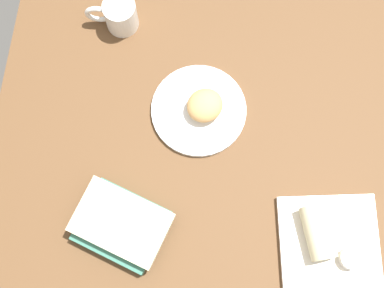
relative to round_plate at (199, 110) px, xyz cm
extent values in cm
cube|color=brown|center=(-7.46, 9.43, -2.70)|extent=(110.00, 90.00, 4.00)
cylinder|color=white|center=(0.00, 0.00, 0.00)|extent=(22.32, 22.32, 1.40)
ellipsoid|color=tan|center=(-1.33, -0.29, 3.39)|extent=(11.58, 11.54, 5.38)
cube|color=silver|center=(-32.26, 27.51, 0.10)|extent=(24.87, 24.87, 1.60)
cylinder|color=silver|center=(-36.48, 30.04, 2.19)|extent=(4.72, 4.72, 2.58)
cylinder|color=#BE4D2D|center=(-36.48, 30.04, 3.18)|extent=(3.87, 3.87, 0.40)
cylinder|color=beige|center=(-28.89, 25.49, 3.81)|extent=(9.24, 12.93, 5.81)
cube|color=#387260|center=(13.74, 28.97, 1.02)|extent=(21.66, 20.02, 3.43)
cube|color=beige|center=(13.52, 28.53, 4.12)|extent=(23.00, 18.75, 2.77)
cylinder|color=white|center=(21.13, -20.26, 3.72)|extent=(7.81, 7.81, 8.84)
cylinder|color=#B0693F|center=(21.13, -20.26, 7.54)|extent=(6.41, 6.41, 0.40)
torus|color=white|center=(26.48, -19.86, 3.72)|extent=(6.58, 1.69, 6.51)
camera|label=1|loc=(-3.18, 39.62, 124.67)|focal=52.10mm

